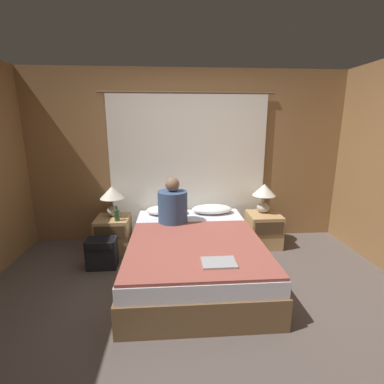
{
  "coord_description": "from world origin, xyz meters",
  "views": [
    {
      "loc": [
        -0.24,
        -2.37,
        1.75
      ],
      "look_at": [
        0.0,
        0.93,
        0.93
      ],
      "focal_mm": 26.0,
      "sensor_mm": 36.0,
      "label": 1
    }
  ],
  "objects": [
    {
      "name": "person_left_in_bed",
      "position": [
        -0.24,
        1.06,
        0.72
      ],
      "size": [
        0.38,
        0.38,
        0.61
      ],
      "color": "#38517A",
      "rests_on": "bed"
    },
    {
      "name": "bed",
      "position": [
        0.0,
        0.62,
        0.24
      ],
      "size": [
        1.49,
        2.07,
        0.48
      ],
      "color": "brown",
      "rests_on": "ground_plane"
    },
    {
      "name": "laptop_on_bed",
      "position": [
        0.17,
        -0.1,
        0.52
      ],
      "size": [
        0.31,
        0.22,
        0.02
      ],
      "color": "#9EA0A5",
      "rests_on": "blanket_on_bed"
    },
    {
      "name": "nightstand_right",
      "position": [
        1.08,
        1.34,
        0.24
      ],
      "size": [
        0.45,
        0.47,
        0.48
      ],
      "color": "tan",
      "rests_on": "ground_plane"
    },
    {
      "name": "nightstand_left",
      "position": [
        -1.08,
        1.34,
        0.24
      ],
      "size": [
        0.45,
        0.47,
        0.48
      ],
      "color": "tan",
      "rests_on": "ground_plane"
    },
    {
      "name": "pillow_right",
      "position": [
        0.33,
        1.45,
        0.54
      ],
      "size": [
        0.58,
        0.34,
        0.12
      ],
      "color": "white",
      "rests_on": "bed"
    },
    {
      "name": "curtain_panel",
      "position": [
        0.0,
        1.71,
        1.09
      ],
      "size": [
        2.49,
        0.02,
        2.18
      ],
      "color": "white",
      "rests_on": "ground_plane"
    },
    {
      "name": "lamp_left",
      "position": [
        -1.08,
        1.42,
        0.77
      ],
      "size": [
        0.33,
        0.33,
        0.42
      ],
      "color": "#B2A899",
      "rests_on": "nightstand_left"
    },
    {
      "name": "lamp_right",
      "position": [
        1.08,
        1.42,
        0.77
      ],
      "size": [
        0.33,
        0.33,
        0.42
      ],
      "color": "#B2A899",
      "rests_on": "nightstand_right"
    },
    {
      "name": "ground_plane",
      "position": [
        0.0,
        0.0,
        0.0
      ],
      "size": [
        16.0,
        16.0,
        0.0
      ],
      "primitive_type": "plane",
      "color": "#564C47"
    },
    {
      "name": "pillow_left",
      "position": [
        -0.33,
        1.45,
        0.54
      ],
      "size": [
        0.58,
        0.34,
        0.12
      ],
      "color": "white",
      "rests_on": "bed"
    },
    {
      "name": "backpack_on_floor",
      "position": [
        -1.12,
        0.84,
        0.22
      ],
      "size": [
        0.36,
        0.24,
        0.38
      ],
      "color": "black",
      "rests_on": "ground_plane"
    },
    {
      "name": "beer_bottle_on_left_stand",
      "position": [
        -0.98,
        1.21,
        0.56
      ],
      "size": [
        0.07,
        0.07,
        0.21
      ],
      "color": "#2D4C28",
      "rests_on": "nightstand_left"
    },
    {
      "name": "blanket_on_bed",
      "position": [
        0.0,
        0.32,
        0.49
      ],
      "size": [
        1.43,
        1.41,
        0.03
      ],
      "color": "#994C42",
      "rests_on": "bed"
    },
    {
      "name": "wall_back",
      "position": [
        0.0,
        1.77,
        1.25
      ],
      "size": [
        4.74,
        0.06,
        2.5
      ],
      "color": "olive",
      "rests_on": "ground_plane"
    }
  ]
}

